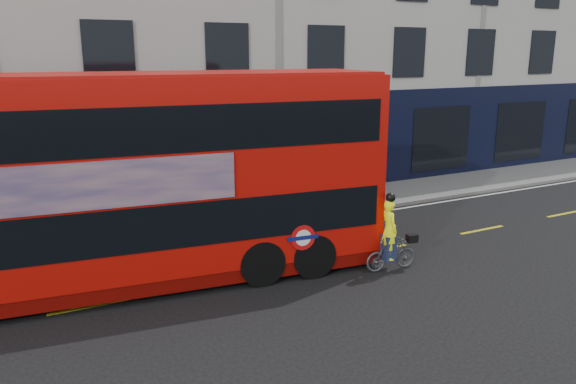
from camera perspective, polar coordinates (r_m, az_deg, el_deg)
ground at (r=15.34m, az=12.75°, el=-7.45°), size 120.00×120.00×0.00m
pavement at (r=20.42m, az=0.98°, el=-1.48°), size 60.00×3.00×0.12m
kerb at (r=19.16m, az=3.12°, el=-2.53°), size 60.00×0.12×0.13m
building_terrace at (r=25.59m, az=-6.22°, el=18.38°), size 50.00×10.07×15.00m
road_edge_line at (r=18.94m, az=3.58°, el=-2.94°), size 58.00×0.10×0.01m
lane_dashes at (r=16.43m, az=9.37°, el=-5.80°), size 58.00×0.12×0.01m
bus at (r=13.77m, az=-16.09°, el=1.19°), size 12.78×4.21×5.07m
cyclist at (r=14.76m, az=10.37°, el=-5.23°), size 1.49×0.60×2.09m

